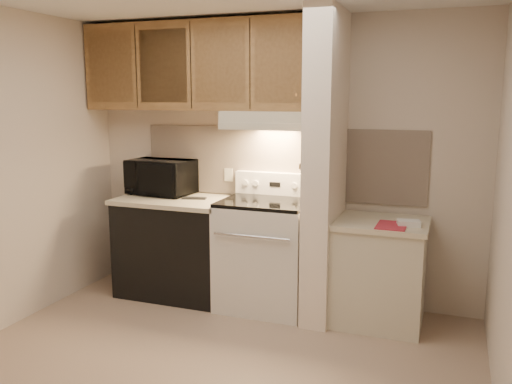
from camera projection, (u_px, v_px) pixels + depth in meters
The scene contains 47 objects.
floor at pixel (210, 366), 3.71m from camera, with size 3.60×3.60×0.00m, color tan.
wall_back at pixel (279, 161), 4.88m from camera, with size 3.60×0.02×2.50m, color beige.
backsplash at pixel (278, 163), 4.87m from camera, with size 2.60×0.02×0.63m, color beige.
range_body at pixel (266, 256), 4.70m from camera, with size 0.76×0.65×0.92m, color silver.
oven_window at pixel (253, 262), 4.40m from camera, with size 0.50×0.01×0.30m, color black.
oven_handle at pixel (251, 237), 4.32m from camera, with size 0.02×0.02×0.65m, color silver.
cooktop at pixel (266, 202), 4.61m from camera, with size 0.74×0.64×0.03m, color black.
range_backguard at pixel (276, 184), 4.86m from camera, with size 0.76×0.08×0.20m, color silver.
range_display at pixel (275, 184), 4.82m from camera, with size 0.10×0.01×0.04m, color black.
range_knob_left_outer at pixel (245, 183), 4.91m from camera, with size 0.05×0.05×0.02m, color silver.
range_knob_left_inner at pixel (256, 183), 4.87m from camera, with size 0.05×0.05×0.02m, color silver.
range_knob_right_inner at pixel (294, 186), 4.75m from camera, with size 0.05×0.05×0.02m, color silver.
range_knob_right_outer at pixel (305, 186), 4.72m from camera, with size 0.05×0.05×0.02m, color silver.
dishwasher_front at pixel (176, 248), 5.01m from camera, with size 1.00×0.63×0.87m, color black.
left_countertop at pixel (175, 200), 4.93m from camera, with size 1.04×0.67×0.04m, color beige.
spoon_rest at pixel (194, 198), 4.88m from camera, with size 0.21×0.07×0.01m, color black.
teal_jar at pixel (156, 188), 5.17m from camera, with size 0.09×0.09×0.10m, color #26665D.
outlet at pixel (229, 175), 5.04m from camera, with size 0.08×0.01×0.12m, color beige.
microwave at pixel (161, 177), 5.10m from camera, with size 0.59×0.40×0.33m, color black.
partition_pillar at pixel (325, 168), 4.38m from camera, with size 0.22×0.70×2.50m, color white.
pillar_trim at pixel (311, 162), 4.41m from camera, with size 0.01×0.70×0.04m, color olive.
knife_strip at pixel (309, 160), 4.36m from camera, with size 0.02×0.42×0.04m, color black.
knife_blade_a at pixel (303, 174), 4.25m from camera, with size 0.01×0.04×0.16m, color silver.
knife_handle_a at pixel (303, 155), 4.21m from camera, with size 0.02×0.02×0.10m, color black.
knife_blade_b at pixel (305, 174), 4.32m from camera, with size 0.01×0.04×0.18m, color silver.
knife_handle_b at pixel (305, 154), 4.29m from camera, with size 0.02×0.02×0.10m, color black.
knife_blade_c at pixel (308, 174), 4.39m from camera, with size 0.01×0.04×0.20m, color silver.
knife_handle_c at pixel (308, 153), 4.36m from camera, with size 0.02×0.02×0.10m, color black.
knife_blade_d at pixel (310, 171), 4.46m from camera, with size 0.01×0.04×0.16m, color silver.
knife_handle_d at pixel (310, 153), 4.42m from camera, with size 0.02×0.02×0.10m, color black.
knife_blade_e at pixel (312, 171), 4.53m from camera, with size 0.01×0.04×0.18m, color silver.
knife_handle_e at pixel (313, 152), 4.50m from camera, with size 0.02×0.02×0.10m, color black.
oven_mitt at pixel (314, 171), 4.59m from camera, with size 0.03×0.10×0.25m, color gray.
right_cab_base at pixel (379, 275), 4.37m from camera, with size 0.70×0.60×0.81m, color beige.
right_countertop at pixel (381, 223), 4.30m from camera, with size 0.74×0.64×0.04m, color beige.
red_folder at pixel (392, 226), 4.12m from camera, with size 0.22×0.30×0.01m, color #AE2737.
white_box at pixel (409, 223), 4.12m from camera, with size 0.17×0.11×0.04m, color white.
range_hood at pixel (271, 120), 4.61m from camera, with size 0.78×0.44×0.15m, color beige.
hood_lip at pixel (263, 127), 4.42m from camera, with size 0.78×0.04×0.06m, color beige.
upper_cabinets at pixel (199, 66), 4.80m from camera, with size 2.18×0.33×0.77m, color olive.
cab_door_a at pixel (111, 67), 4.93m from camera, with size 0.46×0.01×0.63m, color olive.
cab_gap_a at pixel (136, 67), 4.84m from camera, with size 0.01×0.01×0.73m, color black.
cab_door_b at pixel (163, 66), 4.75m from camera, with size 0.46×0.01×0.63m, color olive.
cab_gap_b at pixel (191, 65), 4.65m from camera, with size 0.01×0.01×0.73m, color black.
cab_door_c at pixel (220, 65), 4.56m from camera, with size 0.46×0.01×0.63m, color olive.
cab_gap_c at pixel (250, 64), 4.47m from camera, with size 0.01×0.01×0.73m, color black.
cab_door_d at pixel (282, 64), 4.37m from camera, with size 0.46×0.01×0.63m, color olive.
Camera 1 is at (1.49, -3.12, 1.83)m, focal length 38.00 mm.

